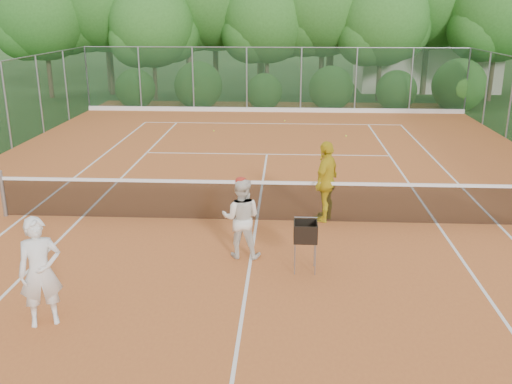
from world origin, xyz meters
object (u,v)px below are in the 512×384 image
(player_yellow, at_px, (326,181))
(ball_hopper, at_px, (305,233))
(player_center_grp, at_px, (241,218))
(player_white, at_px, (40,272))

(player_yellow, xyz_separation_m, ball_hopper, (-0.54, -2.73, -0.18))
(player_center_grp, xyz_separation_m, player_yellow, (1.77, 2.14, 0.13))
(player_white, height_order, player_center_grp, player_white)
(player_white, distance_m, ball_hopper, 4.57)
(player_yellow, height_order, ball_hopper, player_yellow)
(player_yellow, distance_m, ball_hopper, 2.79)
(player_center_grp, distance_m, ball_hopper, 1.36)
(player_center_grp, height_order, player_yellow, player_yellow)
(player_white, height_order, ball_hopper, player_white)
(player_center_grp, height_order, ball_hopper, player_center_grp)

